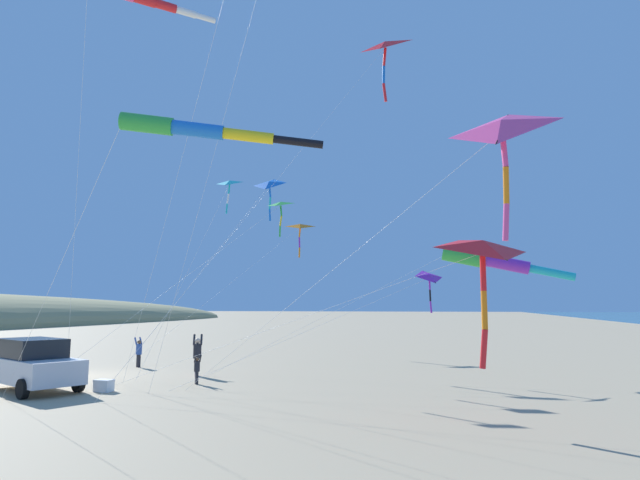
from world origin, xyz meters
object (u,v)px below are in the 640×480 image
Objects in this scene: kite_delta_magenta_far_left at (269,185)px; kite_delta_purple_drifting at (501,129)px; kite_delta_teal_far_right at (280,205)px; kite_delta_orange_high_right at (483,250)px; person_adult_flyer at (197,353)px; kite_windsock_white_trailing at (193,130)px; parked_car at (34,364)px; kite_windsock_long_streamer_right at (487,260)px; kite_delta_small_distant at (300,227)px; cooler_box at (104,386)px; kite_delta_black_fish_shape at (229,184)px; kite_delta_checkered_midright at (385,46)px; person_child_grey_jacket at (139,351)px; kite_delta_long_streamer_left at (429,278)px; person_child_green_jacket at (197,368)px.

kite_delta_magenta_far_left is 0.89× the size of kite_delta_purple_drifting.
kite_delta_teal_far_right reaches higher than kite_delta_orange_high_right.
person_adult_flyer is 13.67m from kite_windsock_white_trailing.
parked_car is 0.30× the size of kite_windsock_long_streamer_right.
kite_delta_small_distant reaches higher than person_adult_flyer.
person_adult_flyer is at bearing -159.21° from kite_windsock_long_streamer_right.
kite_delta_magenta_far_left reaches higher than kite_windsock_white_trailing.
kite_delta_teal_far_right reaches higher than cooler_box.
kite_delta_checkered_midright is (6.98, 3.17, 7.44)m from kite_delta_black_fish_shape.
kite_delta_black_fish_shape reaches higher than kite_windsock_long_streamer_right.
parked_car is 12.53m from kite_windsock_white_trailing.
parked_car is at bearing -125.39° from person_adult_flyer.
kite_delta_orange_high_right is at bearing -49.56° from kite_delta_magenta_far_left.
parked_car is 7.52m from person_child_grey_jacket.
kite_delta_teal_far_right is at bearing -166.43° from kite_windsock_long_streamer_right.
person_child_grey_jacket is 0.12× the size of kite_delta_purple_drifting.
kite_delta_magenta_far_left is 7.69m from kite_delta_small_distant.
kite_delta_teal_far_right is at bearing -61.96° from kite_delta_magenta_far_left.
cooler_box is 0.06× the size of kite_delta_small_distant.
kite_delta_magenta_far_left reaches higher than cooler_box.
kite_windsock_white_trailing is 17.71m from kite_delta_checkered_midright.
kite_windsock_white_trailing is 0.71× the size of kite_delta_checkered_midright.
kite_delta_checkered_midright is at bearing 24.41° from kite_delta_black_fish_shape.
kite_delta_checkered_midright is at bearing 110.84° from kite_delta_orange_high_right.
parked_car is 12.28m from kite_delta_teal_far_right.
kite_windsock_long_streamer_right is 13.94m from kite_delta_purple_drifting.
kite_delta_purple_drifting is at bearing 14.97° from kite_windsock_white_trailing.
parked_car is at bearing -110.35° from kite_delta_magenta_far_left.
person_adult_flyer is at bearing 150.96° from kite_delta_orange_high_right.
parked_car is at bearing 174.88° from kite_delta_orange_high_right.
kite_windsock_long_streamer_right is 1.33× the size of kite_delta_purple_drifting.
kite_delta_black_fish_shape is 10.68m from kite_delta_checkered_midright.
kite_delta_purple_drifting is at bearing -77.58° from kite_delta_long_streamer_left.
kite_delta_checkered_midright reaches higher than kite_delta_black_fish_shape.
kite_delta_orange_high_right is (11.29, -13.25, -5.50)m from kite_delta_magenta_far_left.
person_child_green_jacket is at bearing 47.19° from cooler_box.
person_adult_flyer is 0.15× the size of kite_delta_purple_drifting.
person_adult_flyer is at bearing -140.14° from kite_delta_teal_far_right.
kite_delta_long_streamer_left is at bearing 10.87° from person_adult_flyer.
kite_delta_teal_far_right is (6.62, 7.66, 6.95)m from parked_car.
kite_delta_black_fish_shape reaches higher than kite_delta_teal_far_right.
kite_windsock_long_streamer_right reaches higher than kite_delta_orange_high_right.
parked_car is 16.14m from kite_delta_orange_high_right.
kite_windsock_long_streamer_right is (16.17, 9.97, 4.24)m from parked_car.
kite_delta_black_fish_shape is 0.87× the size of kite_delta_small_distant.
kite_delta_small_distant is (1.25, 18.83, 8.47)m from cooler_box.
kite_windsock_long_streamer_right is at bearing 89.70° from kite_delta_purple_drifting.
cooler_box is 13.51m from kite_delta_long_streamer_left.
kite_delta_orange_high_right reaches higher than person_child_grey_jacket.
person_adult_flyer is 0.17× the size of kite_delta_small_distant.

